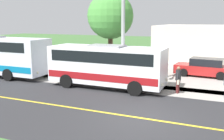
% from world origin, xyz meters
% --- Properties ---
extents(ground_plane, '(120.00, 120.00, 0.00)m').
position_xyz_m(ground_plane, '(0.00, 0.00, 0.00)').
color(ground_plane, '#3D6633').
extents(road_surface, '(8.00, 100.00, 0.01)m').
position_xyz_m(road_surface, '(0.00, 0.00, 0.00)').
color(road_surface, '#28282B').
rests_on(road_surface, ground).
extents(sidewalk, '(2.40, 100.00, 0.01)m').
position_xyz_m(sidewalk, '(-5.20, 0.00, 0.00)').
color(sidewalk, '#9E9991').
rests_on(sidewalk, ground).
extents(parking_lot_surface, '(14.00, 36.00, 0.01)m').
position_xyz_m(parking_lot_surface, '(-12.40, 3.00, 0.00)').
color(parking_lot_surface, '#9E9991').
rests_on(parking_lot_surface, ground).
extents(road_centre_line, '(0.16, 100.00, 0.00)m').
position_xyz_m(road_centre_line, '(0.00, 0.00, 0.01)').
color(road_centre_line, gold).
rests_on(road_centre_line, ground).
extents(shuttle_bus_front, '(2.66, 7.76, 2.82)m').
position_xyz_m(shuttle_bus_front, '(-4.51, -3.74, 1.56)').
color(shuttle_bus_front, white).
rests_on(shuttle_bus_front, ground).
extents(pedestrian_waiting, '(0.72, 0.34, 1.65)m').
position_xyz_m(pedestrian_waiting, '(-4.92, 0.87, 0.88)').
color(pedestrian_waiting, '#4C1919').
rests_on(pedestrian_waiting, ground).
extents(street_light_pole, '(1.97, 0.24, 7.70)m').
position_xyz_m(street_light_pole, '(-4.87, -2.77, 4.25)').
color(street_light_pole, '#9E9EA3').
rests_on(street_light_pole, ground).
extents(parked_car_near, '(2.30, 4.54, 1.45)m').
position_xyz_m(parked_car_near, '(-10.67, 2.05, 0.69)').
color(parked_car_near, '#A51E1E').
rests_on(parked_car_near, ground).
extents(tree_curbside, '(3.47, 3.47, 6.47)m').
position_xyz_m(tree_curbside, '(-7.40, -4.70, 4.70)').
color(tree_curbside, brown).
rests_on(tree_curbside, ground).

